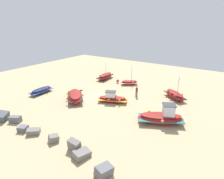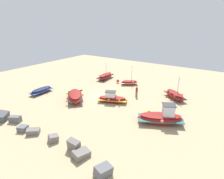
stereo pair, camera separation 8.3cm
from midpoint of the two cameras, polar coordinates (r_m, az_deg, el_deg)
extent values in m
plane|color=tan|center=(26.54, -5.11, -2.42)|extent=(53.35, 53.35, 0.00)
ellipsoid|color=maroon|center=(25.78, -11.84, -2.26)|extent=(4.65, 4.47, 1.07)
cube|color=black|center=(25.76, -11.84, -2.15)|extent=(4.55, 4.39, 0.12)
ellipsoid|color=maroon|center=(25.62, -11.91, -1.36)|extent=(4.08, 3.93, 0.20)
sphere|color=red|center=(26.79, -9.82, -0.25)|extent=(0.30, 0.30, 0.30)
sphere|color=yellow|center=(26.01, -14.22, -1.28)|extent=(0.30, 0.30, 0.30)
sphere|color=#EA7F75|center=(25.33, -9.51, -1.72)|extent=(0.30, 0.30, 0.30)
sphere|color=red|center=(24.56, -14.16, -2.89)|extent=(0.30, 0.30, 0.30)
ellipsoid|color=maroon|center=(34.77, -2.24, 4.19)|extent=(2.09, 4.43, 1.08)
cube|color=black|center=(34.76, -2.24, 4.26)|extent=(2.09, 4.26, 0.16)
ellipsoid|color=maroon|center=(34.65, -2.24, 4.85)|extent=(1.81, 3.90, 0.23)
cylinder|color=#B7B7BC|center=(34.59, -2.04, 6.81)|extent=(0.08, 0.08, 2.15)
sphere|color=yellow|center=(34.87, -0.34, 4.92)|extent=(0.25, 0.25, 0.25)
sphere|color=yellow|center=(34.50, -4.17, 4.61)|extent=(0.25, 0.25, 0.25)
ellipsoid|color=maroon|center=(27.32, 19.40, -1.79)|extent=(3.87, 3.64, 1.04)
cube|color=black|center=(27.30, 19.41, -1.70)|extent=(3.75, 3.54, 0.16)
ellipsoid|color=maroon|center=(27.18, 19.50, -1.00)|extent=(3.38, 3.17, 0.22)
cylinder|color=#B7B7BC|center=(26.37, 20.42, 1.27)|extent=(0.08, 0.08, 2.48)
sphere|color=red|center=(25.91, 19.36, -2.03)|extent=(0.28, 0.28, 0.28)
sphere|color=#EA7F75|center=(27.28, 21.48, -1.55)|extent=(0.28, 0.28, 0.28)
sphere|color=red|center=(26.74, 18.08, -1.16)|extent=(0.28, 0.28, 0.28)
sphere|color=yellow|center=(28.09, 20.20, -0.74)|extent=(0.28, 0.28, 0.28)
sphere|color=yellow|center=(27.62, 16.86, -0.54)|extent=(0.28, 0.28, 0.28)
ellipsoid|color=navy|center=(29.80, -21.81, -0.43)|extent=(1.43, 3.83, 0.86)
cube|color=#2D4C9E|center=(29.78, -21.82, -0.36)|extent=(1.42, 3.68, 0.14)
ellipsoid|color=#151E45|center=(29.69, -21.89, 0.16)|extent=(1.22, 3.37, 0.19)
sphere|color=yellow|center=(29.91, -23.68, -0.15)|extent=(0.24, 0.24, 0.24)
sphere|color=red|center=(29.53, -20.05, 0.29)|extent=(0.24, 0.24, 0.24)
ellipsoid|color=maroon|center=(31.64, 5.50, 2.18)|extent=(3.11, 2.74, 0.76)
cube|color=white|center=(31.62, 5.50, 2.24)|extent=(3.04, 2.70, 0.06)
ellipsoid|color=maroon|center=(31.54, 5.52, 2.73)|extent=(2.74, 2.41, 0.12)
cylinder|color=#B7B7BC|center=(31.18, 6.26, 5.24)|extent=(0.08, 0.08, 2.75)
sphere|color=orange|center=(31.00, 6.66, 2.18)|extent=(0.27, 0.27, 0.27)
sphere|color=#EA7F75|center=(32.14, 4.40, 2.96)|extent=(0.27, 0.27, 0.27)
ellipsoid|color=maroon|center=(20.46, 15.17, -9.03)|extent=(5.28, 4.00, 1.02)
cube|color=#1E6670|center=(20.43, 15.18, -8.91)|extent=(5.13, 3.96, 0.11)
ellipsoid|color=maroon|center=(20.26, 15.28, -8.02)|extent=(4.64, 3.51, 0.18)
cube|color=silver|center=(20.10, 17.61, -6.32)|extent=(1.53, 1.47, 1.21)
cube|color=#333338|center=(19.83, 17.81, -4.68)|extent=(1.77, 1.71, 0.06)
sphere|color=yellow|center=(21.11, 11.69, -6.93)|extent=(0.33, 0.33, 0.33)
sphere|color=#EA7F75|center=(19.38, 15.73, -9.76)|extent=(0.33, 0.33, 0.33)
sphere|color=red|center=(21.47, 17.89, -6.93)|extent=(0.33, 0.33, 0.33)
ellipsoid|color=maroon|center=(24.68, 0.08, -3.22)|extent=(4.38, 3.00, 0.80)
cube|color=gold|center=(24.66, 0.08, -3.14)|extent=(4.24, 2.97, 0.11)
ellipsoid|color=maroon|center=(24.55, 0.08, -2.55)|extent=(3.85, 2.63, 0.16)
cube|color=white|center=(24.42, -0.53, -1.54)|extent=(1.51, 1.29, 0.77)
cube|color=#333338|center=(24.27, -0.54, -0.64)|extent=(1.75, 1.50, 0.06)
sphere|color=orange|center=(23.62, 2.29, -3.55)|extent=(0.29, 0.29, 0.29)
sphere|color=yellow|center=(25.26, 1.23, -1.80)|extent=(0.29, 0.29, 0.29)
sphere|color=orange|center=(23.84, -1.15, -3.25)|extent=(0.29, 0.29, 0.29)
sphere|color=yellow|center=(25.56, -1.96, -1.82)|extent=(0.29, 0.29, 0.29)
cylinder|color=brown|center=(26.63, 7.60, -1.48)|extent=(0.14, 0.14, 0.82)
cylinder|color=brown|center=(26.64, 7.95, -1.49)|extent=(0.14, 0.14, 0.82)
cylinder|color=maroon|center=(26.38, 7.85, -0.08)|extent=(0.32, 0.32, 0.58)
sphere|color=tan|center=(26.24, 7.89, 0.74)|extent=(0.22, 0.22, 0.22)
cube|color=slate|center=(14.06, -2.79, -24.71)|extent=(1.20, 1.46, 0.96)
cube|color=slate|center=(15.72, -9.86, -19.73)|extent=(1.29, 1.59, 0.79)
cube|color=slate|center=(16.35, -12.15, -17.11)|extent=(1.19, 0.74, 1.13)
cube|color=slate|center=(17.94, -18.35, -14.69)|extent=(1.05, 1.13, 0.79)
cube|color=slate|center=(19.69, -24.00, -12.25)|extent=(1.41, 1.37, 0.62)
cube|color=slate|center=(20.63, -26.77, -11.16)|extent=(1.13, 1.08, 0.57)
cube|color=slate|center=(22.68, -28.74, -8.38)|extent=(1.44, 1.13, 0.77)
cube|color=#4C5156|center=(23.75, -32.07, -7.45)|extent=(1.90, 1.81, 1.22)
cylinder|color=#3F3F42|center=(32.52, 1.77, 2.20)|extent=(0.08, 0.08, 0.13)
sphere|color=red|center=(32.42, 1.77, 2.77)|extent=(0.55, 0.55, 0.55)
camera|label=1|loc=(0.04, -90.09, -0.03)|focal=28.48mm
camera|label=2|loc=(0.04, 89.91, 0.03)|focal=28.48mm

